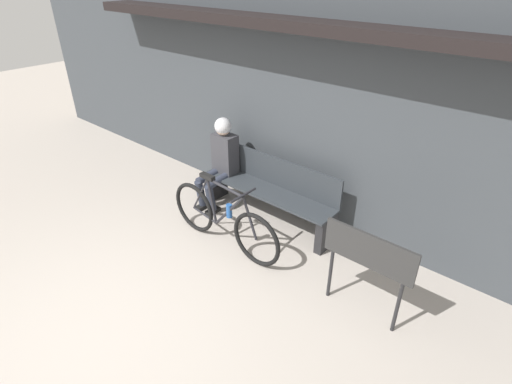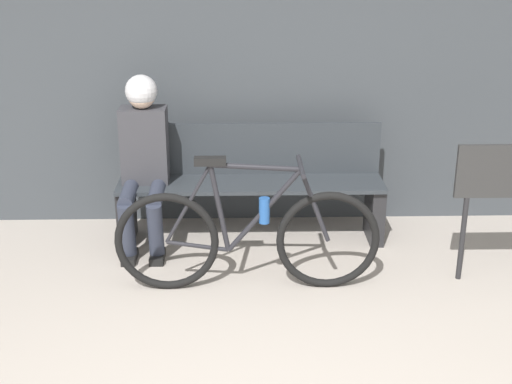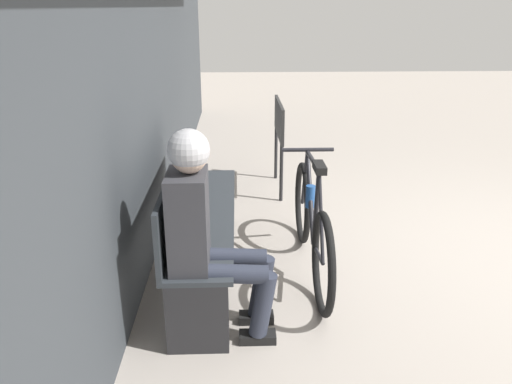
{
  "view_description": "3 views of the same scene",
  "coord_description": "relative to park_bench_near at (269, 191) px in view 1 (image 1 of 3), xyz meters",
  "views": [
    {
      "loc": [
        2.79,
        -1.21,
        3.08
      ],
      "look_at": [
        0.15,
        1.88,
        0.73
      ],
      "focal_mm": 28.0,
      "sensor_mm": 36.0,
      "label": 1
    },
    {
      "loc": [
        -0.16,
        -2.66,
        2.28
      ],
      "look_at": [
        -0.05,
        1.82,
        0.59
      ],
      "focal_mm": 50.0,
      "sensor_mm": 36.0,
      "label": 2
    },
    {
      "loc": [
        -3.44,
        2.1,
        1.89
      ],
      "look_at": [
        -0.16,
        1.98,
        0.66
      ],
      "focal_mm": 35.0,
      "sensor_mm": 36.0,
      "label": 3
    }
  ],
  "objects": [
    {
      "name": "signboard",
      "position": [
        1.77,
        -0.74,
        0.28
      ],
      "size": [
        0.9,
        0.04,
        0.96
      ],
      "color": "#232326",
      "rests_on": "ground_plane"
    },
    {
      "name": "park_bench_near",
      "position": [
        0.0,
        0.0,
        0.0
      ],
      "size": [
        1.99,
        0.42,
        0.87
      ],
      "color": "#2D3338",
      "rests_on": "ground_plane"
    },
    {
      "name": "bicycle",
      "position": [
        -0.04,
        -0.84,
        -0.06
      ],
      "size": [
        1.73,
        0.4,
        0.92
      ],
      "color": "black",
      "rests_on": "ground_plane"
    },
    {
      "name": "storefront_wall",
      "position": [
        0.07,
        0.41,
        1.24
      ],
      "size": [
        12.0,
        0.56,
        3.2
      ],
      "color": "#3D4247",
      "rests_on": "ground_plane"
    },
    {
      "name": "person_seated",
      "position": [
        -0.78,
        -0.11,
        0.31
      ],
      "size": [
        0.34,
        0.61,
        1.28
      ],
      "color": "#2D3342",
      "rests_on": "ground_plane"
    },
    {
      "name": "ground_plane",
      "position": [
        0.07,
        -2.41,
        -0.43
      ],
      "size": [
        24.0,
        24.0,
        0.0
      ],
      "primitive_type": "plane",
      "color": "#ADA399"
    }
  ]
}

